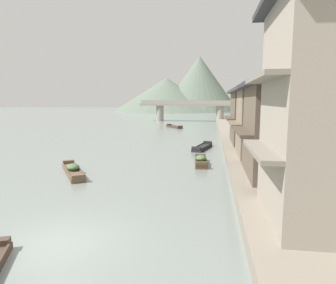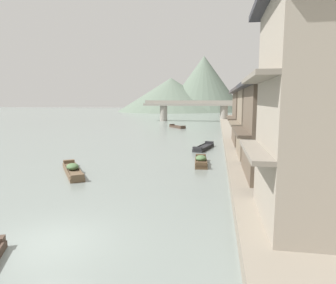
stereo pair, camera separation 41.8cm
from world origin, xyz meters
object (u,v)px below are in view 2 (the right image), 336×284
at_px(house_waterfront_narrow, 258,114).
at_px(stone_bridge, 193,108).
at_px(house_waterfront_second, 283,125).
at_px(house_waterfront_tall, 265,118).
at_px(house_waterfront_nearest, 329,103).
at_px(boat_moored_third, 73,170).
at_px(boat_moored_far, 204,147).
at_px(boat_moored_second, 201,161).
at_px(boat_moored_nearest, 177,127).

relative_size(house_waterfront_narrow, stone_bridge, 0.32).
height_order(house_waterfront_second, house_waterfront_narrow, same).
relative_size(house_waterfront_second, house_waterfront_tall, 1.06).
height_order(house_waterfront_nearest, house_waterfront_narrow, house_waterfront_nearest).
relative_size(boat_moored_third, boat_moored_far, 1.01).
bearing_deg(stone_bridge, boat_moored_far, -83.95).
distance_m(house_waterfront_second, house_waterfront_tall, 6.42).
bearing_deg(boat_moored_far, boat_moored_second, -89.04).
bearing_deg(house_waterfront_second, house_waterfront_nearest, -89.40).
relative_size(boat_moored_nearest, stone_bridge, 0.18).
xyz_separation_m(boat_moored_third, stone_bridge, (4.09, 54.29, 3.07)).
xyz_separation_m(boat_moored_far, house_waterfront_tall, (5.04, -6.71, 3.48)).
distance_m(house_waterfront_nearest, house_waterfront_tall, 13.28).
xyz_separation_m(boat_moored_third, house_waterfront_tall, (13.59, 5.39, 3.42)).
relative_size(boat_moored_second, house_waterfront_tall, 0.59).
bearing_deg(house_waterfront_narrow, house_waterfront_nearest, -90.92).
xyz_separation_m(boat_moored_nearest, house_waterfront_narrow, (11.47, -23.10, 3.46)).
xyz_separation_m(house_waterfront_nearest, house_waterfront_tall, (-0.10, 13.22, -1.30)).
xyz_separation_m(house_waterfront_second, house_waterfront_tall, (-0.03, 6.42, 0.00)).
xyz_separation_m(boat_moored_far, house_waterfront_narrow, (5.47, 0.88, 3.46)).
height_order(boat_moored_second, house_waterfront_second, house_waterfront_second).
bearing_deg(stone_bridge, house_waterfront_nearest, -81.21).
bearing_deg(boat_moored_nearest, boat_moored_second, -79.07).
bearing_deg(boat_moored_far, house_waterfront_nearest, -75.55).
distance_m(boat_moored_nearest, house_waterfront_narrow, 26.02).
xyz_separation_m(boat_moored_third, house_waterfront_nearest, (13.69, -7.82, 4.72)).
height_order(boat_moored_far, house_waterfront_narrow, house_waterfront_narrow).
xyz_separation_m(boat_moored_far, house_waterfront_second, (5.07, -13.13, 3.48)).
bearing_deg(boat_moored_far, house_waterfront_narrow, 9.12).
height_order(boat_moored_third, stone_bridge, stone_bridge).
relative_size(house_waterfront_nearest, stone_bridge, 0.36).
bearing_deg(house_waterfront_tall, boat_moored_second, -168.31).
xyz_separation_m(house_waterfront_tall, house_waterfront_narrow, (0.44, 7.59, -0.02)).
distance_m(house_waterfront_second, stone_bridge, 56.14).
relative_size(house_waterfront_nearest, house_waterfront_second, 1.34).
distance_m(boat_moored_second, house_waterfront_second, 8.06).
height_order(house_waterfront_second, house_waterfront_tall, same).
distance_m(boat_moored_third, house_waterfront_nearest, 16.46).
distance_m(boat_moored_nearest, boat_moored_second, 32.29).
bearing_deg(house_waterfront_narrow, stone_bridge, 103.53).
relative_size(boat_moored_second, stone_bridge, 0.15).
distance_m(boat_moored_second, house_waterfront_nearest, 14.00).
height_order(boat_moored_second, boat_moored_far, boat_moored_second).
height_order(house_waterfront_nearest, stone_bridge, house_waterfront_nearest).
bearing_deg(boat_moored_nearest, stone_bridge, 85.21).
bearing_deg(boat_moored_nearest, boat_moored_far, -75.96).
bearing_deg(boat_moored_second, stone_bridge, 95.26).
bearing_deg(boat_moored_far, boat_moored_third, -125.26).
height_order(boat_moored_second, house_waterfront_narrow, house_waterfront_narrow).
bearing_deg(stone_bridge, house_waterfront_tall, -79.00).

